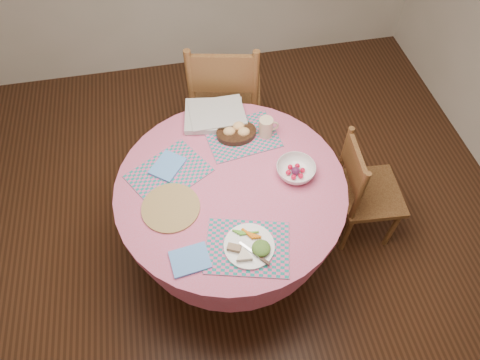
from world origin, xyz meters
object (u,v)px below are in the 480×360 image
object	(u,v)px
wicker_trivet	(171,208)
fruit_bowl	(296,170)
dining_table	(231,205)
chair_right	(364,190)
latte_mug	(266,127)
chair_back	(225,98)
dinner_plate	(251,246)
bread_bowl	(237,132)

from	to	relation	value
wicker_trivet	fruit_bowl	size ratio (longest dim) A/B	1.16
dining_table	chair_right	xyz separation A→B (m)	(0.83, 0.02, -0.12)
wicker_trivet	latte_mug	distance (m)	0.71
fruit_bowl	chair_back	bearing A→B (deg)	105.54
chair_back	dinner_plate	bearing A→B (deg)	98.04
chair_right	dinner_plate	xyz separation A→B (m)	(-0.80, -0.41, 0.33)
latte_mug	dinner_plate	bearing A→B (deg)	-108.67
wicker_trivet	fruit_bowl	bearing A→B (deg)	7.49
chair_right	bread_bowl	distance (m)	0.87
bread_bowl	latte_mug	distance (m)	0.17
dining_table	bread_bowl	size ratio (longest dim) A/B	5.39
chair_back	bread_bowl	xyz separation A→B (m)	(-0.02, -0.53, 0.23)
chair_back	dining_table	bearing A→B (deg)	94.45
chair_right	fruit_bowl	bearing A→B (deg)	96.38
dinner_plate	fruit_bowl	bearing A→B (deg)	50.05
chair_right	latte_mug	distance (m)	0.74
chair_right	chair_back	world-z (taller)	chair_back
chair_right	bread_bowl	bearing A→B (deg)	71.15
chair_back	latte_mug	world-z (taller)	chair_back
dinner_plate	chair_back	bearing A→B (deg)	86.06
chair_back	wicker_trivet	xyz separation A→B (m)	(-0.44, -0.95, 0.20)
chair_back	fruit_bowl	size ratio (longest dim) A/B	4.10
latte_mug	chair_right	bearing A→B (deg)	-27.13
chair_back	fruit_bowl	bearing A→B (deg)	117.53
wicker_trivet	latte_mug	size ratio (longest dim) A/B	2.56
chair_right	fruit_bowl	distance (m)	0.59
chair_back	wicker_trivet	world-z (taller)	chair_back
chair_back	latte_mug	bearing A→B (deg)	117.02
chair_back	wicker_trivet	bearing A→B (deg)	77.11
dining_table	latte_mug	size ratio (longest dim) A/B	10.56
latte_mug	fruit_bowl	size ratio (longest dim) A/B	0.46
latte_mug	chair_back	bearing A→B (deg)	105.03
wicker_trivet	bread_bowl	size ratio (longest dim) A/B	1.30
bread_bowl	latte_mug	world-z (taller)	latte_mug
wicker_trivet	bread_bowl	xyz separation A→B (m)	(0.42, 0.42, 0.03)
bread_bowl	dining_table	bearing A→B (deg)	-105.89
bread_bowl	fruit_bowl	size ratio (longest dim) A/B	0.89
dinner_plate	fruit_bowl	size ratio (longest dim) A/B	0.95
dinner_plate	bread_bowl	bearing A→B (deg)	84.66
dining_table	latte_mug	bearing A→B (deg)	49.72
chair_right	latte_mug	world-z (taller)	latte_mug
chair_back	wicker_trivet	size ratio (longest dim) A/B	3.53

